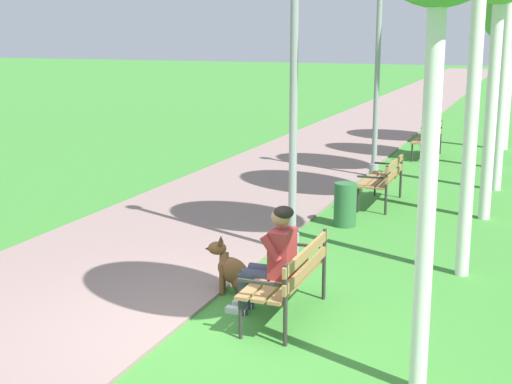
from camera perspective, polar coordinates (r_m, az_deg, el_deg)
ground_plane at (r=7.67m, az=-3.56°, el=-11.07°), size 120.00×120.00×0.00m
paved_path at (r=30.94m, az=11.71°, el=6.70°), size 3.53×60.00×0.04m
park_bench_near at (r=7.88m, az=2.71°, el=-6.41°), size 0.55×1.50×0.85m
park_bench_mid at (r=13.14m, az=10.00°, el=1.17°), size 0.55×1.50×0.85m
park_bench_far at (r=18.24m, az=13.46°, el=4.20°), size 0.55×1.50×0.85m
person_seated_on_near_bench at (r=7.90m, az=1.33°, el=-5.06°), size 0.74×0.49×1.25m
dog_brown at (r=8.66m, az=-1.49°, el=-6.37°), size 0.82×0.39×0.71m
lamp_post_near at (r=9.81m, az=2.98°, el=8.57°), size 0.24×0.24×4.62m
lamp_post_mid at (r=15.35m, az=9.47°, el=8.65°), size 0.24×0.24×3.98m
litter_bin at (r=11.67m, az=7.01°, el=-0.99°), size 0.36×0.36×0.70m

